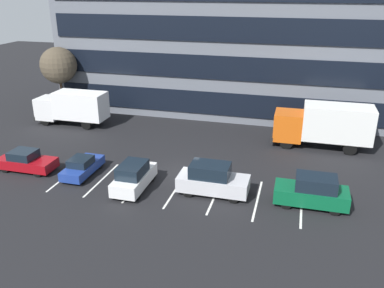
# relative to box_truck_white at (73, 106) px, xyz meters

# --- Properties ---
(ground_plane) EXTENTS (120.00, 120.00, 0.00)m
(ground_plane) POSITION_rel_box_truck_white_xyz_m (13.90, -7.74, -1.89)
(ground_plane) COLOR black
(office_building) EXTENTS (36.22, 11.71, 21.60)m
(office_building) POSITION_rel_box_truck_white_xyz_m (13.90, 10.21, 8.91)
(office_building) COLOR slate
(office_building) RESTS_ON ground_plane
(lot_markings) EXTENTS (16.94, 5.40, 0.01)m
(lot_markings) POSITION_rel_box_truck_white_xyz_m (13.90, -10.40, -1.89)
(lot_markings) COLOR silver
(lot_markings) RESTS_ON ground_plane
(box_truck_white) EXTENTS (7.26, 2.40, 3.36)m
(box_truck_white) POSITION_rel_box_truck_white_xyz_m (0.00, 0.00, 0.00)
(box_truck_white) COLOR white
(box_truck_white) RESTS_ON ground_plane
(box_truck_orange) EXTENTS (8.15, 2.70, 3.78)m
(box_truck_orange) POSITION_rel_box_truck_white_xyz_m (23.79, 0.23, 0.23)
(box_truck_orange) COLOR #D85914
(box_truck_orange) RESTS_ON ground_plane
(sedan_navy) EXTENTS (1.65, 3.93, 1.41)m
(sedan_navy) POSITION_rel_box_truck_white_xyz_m (6.58, -10.01, -1.23)
(sedan_navy) COLOR navy
(sedan_navy) RESTS_ON ground_plane
(suv_white) EXTENTS (1.81, 4.26, 1.93)m
(suv_white) POSITION_rel_box_truck_white_xyz_m (11.11, -11.06, -0.96)
(suv_white) COLOR white
(suv_white) RESTS_ON ground_plane
(sedan_maroon) EXTENTS (4.37, 1.83, 1.56)m
(sedan_maroon) POSITION_rel_box_truck_white_xyz_m (2.11, -10.41, -1.15)
(sedan_maroon) COLOR maroon
(sedan_maroon) RESTS_ON ground_plane
(suv_forest) EXTENTS (4.56, 1.93, 2.06)m
(suv_forest) POSITION_rel_box_truck_white_xyz_m (22.87, -10.19, -0.90)
(suv_forest) COLOR #0C5933
(suv_forest) RESTS_ON ground_plane
(suv_silver) EXTENTS (4.72, 2.00, 2.14)m
(suv_silver) POSITION_rel_box_truck_white_xyz_m (16.44, -10.30, -0.86)
(suv_silver) COLOR silver
(suv_silver) RESTS_ON ground_plane
(bare_tree) EXTENTS (3.79, 3.79, 7.11)m
(bare_tree) POSITION_rel_box_truck_white_xyz_m (-3.10, 3.15, 3.30)
(bare_tree) COLOR #473323
(bare_tree) RESTS_ON ground_plane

